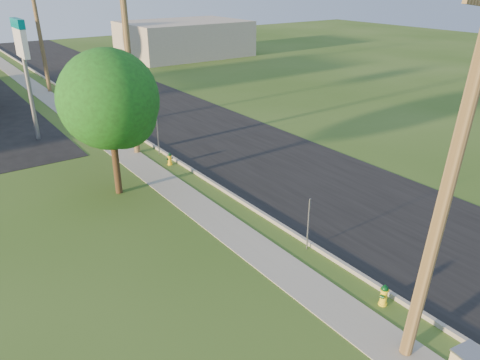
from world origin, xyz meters
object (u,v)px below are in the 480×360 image
Objects in this scene: hydrant_near at (384,295)px; hydrant_mid at (170,159)px; utility_pole_near at (449,179)px; price_pylon at (22,46)px; utility_pole_far at (39,32)px; tree_verge at (112,103)px; hydrant_far at (92,108)px; utility_pole_mid at (129,61)px.

hydrant_mid is (0.03, 13.69, -0.02)m from hydrant_near.
utility_pole_near is at bearing -110.12° from hydrant_near.
price_pylon is (-3.90, 23.50, 0.63)m from utility_pole_near.
tree_verge is (-2.72, -22.46, -0.70)m from utility_pole_far.
utility_pole_near is 15.95m from hydrant_mid.
utility_pole_far is 1.49× the size of tree_verge.
utility_pole_far is 14.39× the size of hydrant_mid.
price_pylon is at bearing 96.74° from tree_verge.
tree_verge is at bearing 105.52° from hydrant_near.
utility_pole_far is 9.81m from hydrant_far.
hydrant_far is (0.72, 9.29, -4.60)m from utility_pole_mid.
hydrant_far is at bearing 89.71° from hydrant_near.
utility_pole_mid is at bearing 58.61° from tree_verge.
utility_pole_near is 27.66m from hydrant_far.
utility_pole_near is 18.00m from utility_pole_mid.
utility_pole_far reaches higher than utility_pole_near.
hydrant_near is at bearing -89.02° from utility_pole_far.
utility_pole_mid is at bearing -90.00° from utility_pole_far.
hydrant_mid is (0.62, -20.70, -4.48)m from utility_pole_far.
utility_pole_near is 0.97× the size of utility_pole_mid.
tree_verge is 14.67m from hydrant_far.
hydrant_near is at bearing 69.88° from utility_pole_near.
utility_pole_mid is 5.40m from hydrant_mid.
hydrant_far is at bearing 85.57° from utility_pole_mid.
utility_pole_near is at bearing -90.00° from utility_pole_far.
hydrant_far is at bearing 39.38° from price_pylon.
hydrant_mid is (0.62, 15.30, -4.48)m from utility_pole_near.
hydrant_near is 1.07× the size of hydrant_mid.
hydrant_mid is (3.34, 1.76, -3.78)m from tree_verge.
utility_pole_mid is 17.03m from hydrant_near.
tree_verge reaches higher than hydrant_far.
utility_pole_mid is 14.84× the size of hydrant_mid.
hydrant_mid is 12.00m from hydrant_far.
utility_pole_far is 22.64m from tree_verge.
utility_pole_far reaches higher than price_pylon.
tree_verge is 5.34m from hydrant_mid.
utility_pole_near reaches higher than hydrant_near.
tree_verge is (-2.72, 13.54, -0.70)m from utility_pole_near.
utility_pole_far is 13.44× the size of hydrant_near.
price_pylon is at bearing 125.34° from utility_pole_mid.
utility_pole_near is 13.83m from tree_verge.
price_pylon reaches higher than hydrant_near.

